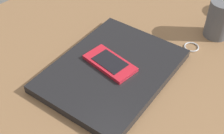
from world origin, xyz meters
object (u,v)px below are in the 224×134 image
(cell_phone_on_laptop, at_px, (110,63))
(pen_cup, at_px, (219,19))
(key_ring, at_px, (191,47))
(laptop_closed, at_px, (112,70))

(cell_phone_on_laptop, relative_size, pen_cup, 1.23)
(key_ring, height_order, pen_cup, pen_cup)
(laptop_closed, bearing_deg, cell_phone_on_laptop, 64.27)
(cell_phone_on_laptop, xyz_separation_m, key_ring, (0.20, -0.09, -0.02))
(key_ring, bearing_deg, pen_cup, -10.84)
(key_ring, distance_m, pen_cup, 0.10)
(laptop_closed, distance_m, key_ring, 0.22)
(key_ring, relative_size, pen_cup, 0.38)
(laptop_closed, relative_size, key_ring, 8.27)
(cell_phone_on_laptop, height_order, pen_cup, pen_cup)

